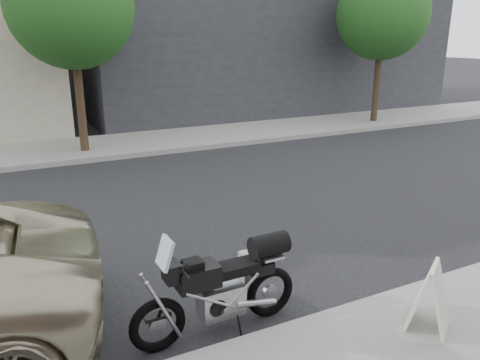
# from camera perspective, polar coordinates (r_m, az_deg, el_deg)

# --- Properties ---
(ground) EXTENTS (120.00, 120.00, 0.00)m
(ground) POSITION_cam_1_polar(r_m,az_deg,el_deg) (9.55, -0.55, -3.53)
(ground) COLOR black
(ground) RESTS_ON ground
(far_sidewalk) EXTENTS (44.00, 3.00, 0.15)m
(far_sidewalk) POSITION_cam_1_polar(r_m,az_deg,el_deg) (15.40, -11.26, 4.51)
(far_sidewalk) COLOR gray
(far_sidewalk) RESTS_ON ground
(far_building_dark) EXTENTS (16.00, 11.00, 7.00)m
(far_building_dark) POSITION_cam_1_polar(r_m,az_deg,el_deg) (24.13, 0.33, 17.55)
(far_building_dark) COLOR #26262B
(far_building_dark) RESTS_ON ground
(street_tree_left) EXTENTS (3.40, 3.40, 5.70)m
(street_tree_left) POSITION_cam_1_polar(r_m,az_deg,el_deg) (19.07, 16.99, 18.83)
(street_tree_left) COLOR #3A291A
(street_tree_left) RESTS_ON far_sidewalk
(street_tree_mid) EXTENTS (3.40, 3.40, 5.70)m
(street_tree_mid) POSITION_cam_1_polar(r_m,az_deg,el_deg) (14.17, -19.96, 19.34)
(street_tree_mid) COLOR #3A291A
(street_tree_mid) RESTS_ON far_sidewalk
(motorcycle) EXTENTS (2.12, 0.72, 1.34)m
(motorcycle) POSITION_cam_1_polar(r_m,az_deg,el_deg) (5.65, -1.61, -12.63)
(motorcycle) COLOR black
(motorcycle) RESTS_ON ground
(sandwich_sign) EXTENTS (0.66, 0.65, 0.79)m
(sandwich_sign) POSITION_cam_1_polar(r_m,az_deg,el_deg) (5.90, 22.21, -13.00)
(sandwich_sign) COLOR white
(sandwich_sign) RESTS_ON near_sidewalk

